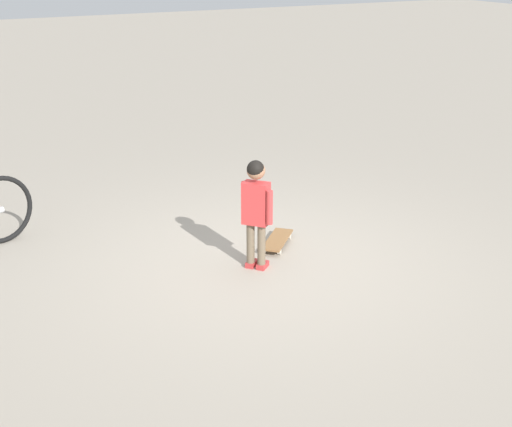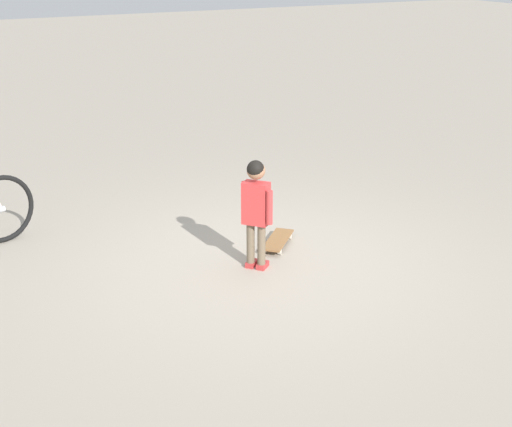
{
  "view_description": "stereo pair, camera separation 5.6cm",
  "coord_description": "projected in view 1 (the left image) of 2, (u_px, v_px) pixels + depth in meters",
  "views": [
    {
      "loc": [
        5.72,
        -3.07,
        2.92
      ],
      "look_at": [
        0.07,
        -0.12,
        0.55
      ],
      "focal_mm": 51.83,
      "sensor_mm": 36.0,
      "label": 1
    },
    {
      "loc": [
        5.75,
        -3.02,
        2.92
      ],
      "look_at": [
        0.07,
        -0.12,
        0.55
      ],
      "focal_mm": 51.83,
      "sensor_mm": 36.0,
      "label": 2
    }
  ],
  "objects": [
    {
      "name": "child_person",
      "position": [
        256.0,
        203.0,
        6.76
      ],
      "size": [
        0.4,
        0.27,
        1.06
      ],
      "color": "brown",
      "rests_on": "ground"
    },
    {
      "name": "skateboard",
      "position": [
        277.0,
        240.0,
        7.48
      ],
      "size": [
        0.56,
        0.55,
        0.07
      ],
      "color": "olive",
      "rests_on": "ground"
    },
    {
      "name": "ground_plane",
      "position": [
        263.0,
        263.0,
        7.1
      ],
      "size": [
        50.0,
        50.0,
        0.0
      ],
      "primitive_type": "plane",
      "color": "#9E9384"
    }
  ]
}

